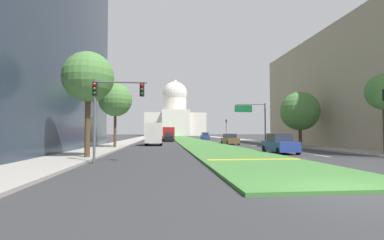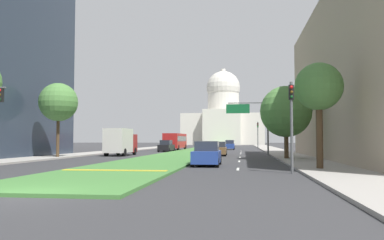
{
  "view_description": "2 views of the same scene",
  "coord_description": "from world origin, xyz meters",
  "px_view_note": "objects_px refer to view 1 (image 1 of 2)",
  "views": [
    {
      "loc": [
        -5.83,
        -8.27,
        1.94
      ],
      "look_at": [
        0.73,
        56.55,
        4.67
      ],
      "focal_mm": 26.59,
      "sensor_mm": 36.0,
      "label": 1
    },
    {
      "loc": [
        7.33,
        -12.39,
        1.93
      ],
      "look_at": [
        -1.4,
        55.23,
        5.27
      ],
      "focal_mm": 37.11,
      "sensor_mm": 36.0,
      "label": 2
    }
  ],
  "objects_px": {
    "sedan_distant": "(169,137)",
    "sedan_midblock": "(230,139)",
    "street_tree_left_mid": "(115,100)",
    "capitol_building": "(175,117)",
    "overhead_guide_sign": "(254,115)",
    "sedan_lead_stopped": "(280,144)",
    "street_tree_left_near": "(88,78)",
    "box_truck_delivery": "(154,134)",
    "traffic_light_far_right": "(226,126)",
    "city_bus": "(168,133)",
    "sedan_far_horizon": "(205,136)",
    "street_tree_right_mid": "(300,111)",
    "traffic_light_near_left": "(109,102)"
  },
  "relations": [
    {
      "from": "traffic_light_near_left",
      "to": "sedan_distant",
      "type": "xyz_separation_m",
      "value": [
        4.54,
        39.24,
        -2.95
      ]
    },
    {
      "from": "traffic_light_far_right",
      "to": "street_tree_left_near",
      "type": "height_order",
      "value": "street_tree_left_near"
    },
    {
      "from": "traffic_light_far_right",
      "to": "city_bus",
      "type": "xyz_separation_m",
      "value": [
        -14.74,
        -4.92,
        -1.54
      ]
    },
    {
      "from": "traffic_light_far_right",
      "to": "overhead_guide_sign",
      "type": "bearing_deg",
      "value": -93.38
    },
    {
      "from": "box_truck_delivery",
      "to": "traffic_light_far_right",
      "type": "bearing_deg",
      "value": 59.23
    },
    {
      "from": "box_truck_delivery",
      "to": "sedan_midblock",
      "type": "bearing_deg",
      "value": 6.93
    },
    {
      "from": "overhead_guide_sign",
      "to": "city_bus",
      "type": "bearing_deg",
      "value": 120.71
    },
    {
      "from": "traffic_light_near_left",
      "to": "street_tree_left_mid",
      "type": "height_order",
      "value": "street_tree_left_mid"
    },
    {
      "from": "street_tree_left_near",
      "to": "sedan_distant",
      "type": "xyz_separation_m",
      "value": [
        6.59,
        36.15,
        -5.03
      ]
    },
    {
      "from": "capitol_building",
      "to": "sedan_far_horizon",
      "type": "height_order",
      "value": "capitol_building"
    },
    {
      "from": "capitol_building",
      "to": "box_truck_delivery",
      "type": "bearing_deg",
      "value": -94.01
    },
    {
      "from": "overhead_guide_sign",
      "to": "street_tree_left_near",
      "type": "xyz_separation_m",
      "value": [
        -19.72,
        -22.47,
        1.25
      ]
    },
    {
      "from": "traffic_light_near_left",
      "to": "capitol_building",
      "type": "bearing_deg",
      "value": 85.82
    },
    {
      "from": "sedan_midblock",
      "to": "city_bus",
      "type": "bearing_deg",
      "value": 111.99
    },
    {
      "from": "street_tree_right_mid",
      "to": "box_truck_delivery",
      "type": "distance_m",
      "value": 20.18
    },
    {
      "from": "sedan_far_horizon",
      "to": "traffic_light_near_left",
      "type": "bearing_deg",
      "value": -104.53
    },
    {
      "from": "capitol_building",
      "to": "sedan_far_horizon",
      "type": "bearing_deg",
      "value": -86.19
    },
    {
      "from": "street_tree_left_mid",
      "to": "sedan_distant",
      "type": "distance_m",
      "value": 24.32
    },
    {
      "from": "capitol_building",
      "to": "overhead_guide_sign",
      "type": "bearing_deg",
      "value": -85.18
    },
    {
      "from": "traffic_light_far_right",
      "to": "city_bus",
      "type": "bearing_deg",
      "value": -161.54
    },
    {
      "from": "sedan_lead_stopped",
      "to": "sedan_midblock",
      "type": "relative_size",
      "value": 0.92
    },
    {
      "from": "street_tree_left_near",
      "to": "sedan_lead_stopped",
      "type": "xyz_separation_m",
      "value": [
        15.95,
        3.73,
        -5.04
      ]
    },
    {
      "from": "capitol_building",
      "to": "street_tree_left_near",
      "type": "distance_m",
      "value": 123.39
    },
    {
      "from": "sedan_distant",
      "to": "street_tree_right_mid",
      "type": "bearing_deg",
      "value": -54.99
    },
    {
      "from": "traffic_light_far_right",
      "to": "street_tree_right_mid",
      "type": "height_order",
      "value": "street_tree_right_mid"
    },
    {
      "from": "traffic_light_near_left",
      "to": "street_tree_left_mid",
      "type": "distance_m",
      "value": 16.7
    },
    {
      "from": "street_tree_left_mid",
      "to": "city_bus",
      "type": "bearing_deg",
      "value": 77.68
    },
    {
      "from": "box_truck_delivery",
      "to": "city_bus",
      "type": "bearing_deg",
      "value": 84.1
    },
    {
      "from": "sedan_lead_stopped",
      "to": "sedan_distant",
      "type": "distance_m",
      "value": 33.74
    },
    {
      "from": "traffic_light_near_left",
      "to": "traffic_light_far_right",
      "type": "bearing_deg",
      "value": 69.9
    },
    {
      "from": "street_tree_left_mid",
      "to": "street_tree_right_mid",
      "type": "distance_m",
      "value": 22.94
    },
    {
      "from": "sedan_distant",
      "to": "sedan_midblock",
      "type": "bearing_deg",
      "value": -57.23
    },
    {
      "from": "overhead_guide_sign",
      "to": "sedan_distant",
      "type": "height_order",
      "value": "overhead_guide_sign"
    },
    {
      "from": "traffic_light_near_left",
      "to": "overhead_guide_sign",
      "type": "height_order",
      "value": "overhead_guide_sign"
    },
    {
      "from": "overhead_guide_sign",
      "to": "sedan_lead_stopped",
      "type": "bearing_deg",
      "value": -101.36
    },
    {
      "from": "traffic_light_far_right",
      "to": "sedan_midblock",
      "type": "xyz_separation_m",
      "value": [
        -5.62,
        -27.52,
        -2.53
      ]
    },
    {
      "from": "street_tree_left_near",
      "to": "sedan_far_horizon",
      "type": "distance_m",
      "value": 53.62
    },
    {
      "from": "overhead_guide_sign",
      "to": "street_tree_left_mid",
      "type": "bearing_deg",
      "value": -155.42
    },
    {
      "from": "capitol_building",
      "to": "sedan_midblock",
      "type": "height_order",
      "value": "capitol_building"
    },
    {
      "from": "box_truck_delivery",
      "to": "sedan_distant",
      "type": "bearing_deg",
      "value": 80.85
    },
    {
      "from": "street_tree_left_mid",
      "to": "sedan_lead_stopped",
      "type": "bearing_deg",
      "value": -30.64
    },
    {
      "from": "overhead_guide_sign",
      "to": "sedan_distant",
      "type": "bearing_deg",
      "value": 133.82
    },
    {
      "from": "capitol_building",
      "to": "sedan_distant",
      "type": "bearing_deg",
      "value": -93.08
    },
    {
      "from": "sedan_lead_stopped",
      "to": "city_bus",
      "type": "distance_m",
      "value": 41.95
    },
    {
      "from": "sedan_distant",
      "to": "box_truck_delivery",
      "type": "relative_size",
      "value": 0.67
    },
    {
      "from": "street_tree_left_mid",
      "to": "capitol_building",
      "type": "bearing_deg",
      "value": 83.99
    },
    {
      "from": "street_tree_left_near",
      "to": "sedan_midblock",
      "type": "height_order",
      "value": "street_tree_left_near"
    },
    {
      "from": "street_tree_right_mid",
      "to": "sedan_distant",
      "type": "bearing_deg",
      "value": 125.01
    },
    {
      "from": "sedan_lead_stopped",
      "to": "traffic_light_far_right",
      "type": "bearing_deg",
      "value": 83.32
    },
    {
      "from": "traffic_light_far_right",
      "to": "capitol_building",
      "type": "bearing_deg",
      "value": 97.81
    }
  ]
}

